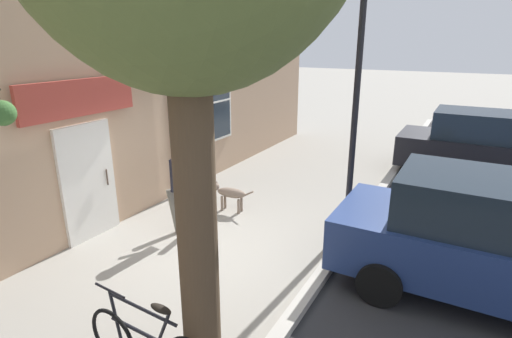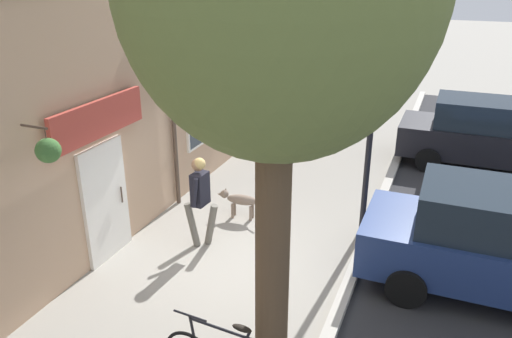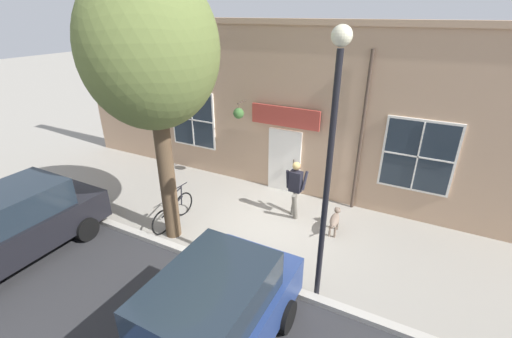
{
  "view_description": "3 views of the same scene",
  "coord_description": "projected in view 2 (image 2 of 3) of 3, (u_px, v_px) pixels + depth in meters",
  "views": [
    {
      "loc": [
        3.67,
        -4.91,
        3.47
      ],
      "look_at": [
        0.17,
        1.43,
        1.11
      ],
      "focal_mm": 28.0,
      "sensor_mm": 36.0,
      "label": 1
    },
    {
      "loc": [
        3.13,
        -6.7,
        4.85
      ],
      "look_at": [
        0.02,
        1.02,
        1.42
      ],
      "focal_mm": 35.0,
      "sensor_mm": 36.0,
      "label": 2
    },
    {
      "loc": [
        7.23,
        3.34,
        5.46
      ],
      "look_at": [
        -0.57,
        -0.71,
        1.38
      ],
      "focal_mm": 24.0,
      "sensor_mm": 36.0,
      "label": 3
    }
  ],
  "objects": [
    {
      "name": "parked_car_far_end",
      "position": [
        487.0,
        134.0,
        12.54
      ],
      "size": [
        4.3,
        1.94,
        1.75
      ],
      "color": "black",
      "rests_on": "ground_plane"
    },
    {
      "name": "ground_plane",
      "position": [
        233.0,
        265.0,
        8.68
      ],
      "size": [
        90.0,
        90.0,
        0.0
      ],
      "primitive_type": "plane",
      "color": "gray"
    },
    {
      "name": "parked_car_mid_block",
      "position": [
        503.0,
        244.0,
        7.63
      ],
      "size": [
        4.3,
        1.94,
        1.75
      ],
      "color": "navy",
      "rests_on": "ground_plane"
    },
    {
      "name": "street_lamp",
      "position": [
        377.0,
        56.0,
        8.43
      ],
      "size": [
        0.32,
        0.32,
        5.29
      ],
      "color": "black",
      "rests_on": "ground_plane"
    },
    {
      "name": "dog_on_leash",
      "position": [
        240.0,
        200.0,
        10.16
      ],
      "size": [
        1.06,
        0.28,
        0.6
      ],
      "color": "#7F6B5B",
      "rests_on": "ground_plane"
    },
    {
      "name": "storefront_facade",
      "position": [
        105.0,
        105.0,
        8.47
      ],
      "size": [
        0.95,
        18.0,
        5.27
      ],
      "color": "tan",
      "rests_on": "ground_plane"
    },
    {
      "name": "pedestrian_walking",
      "position": [
        200.0,
        193.0,
        8.91
      ],
      "size": [
        0.63,
        0.57,
        1.73
      ],
      "color": "#6B665B",
      "rests_on": "ground_plane"
    }
  ]
}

